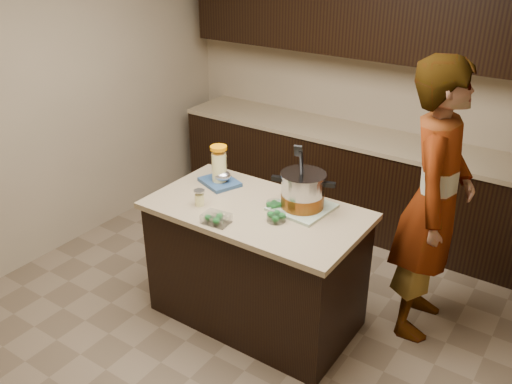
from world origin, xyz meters
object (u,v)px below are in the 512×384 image
stock_pot (303,193)px  lemonade_pitcher (219,167)px  person (434,203)px  island (256,264)px

stock_pot → lemonade_pitcher: size_ratio=1.47×
stock_pot → person: person is taller
stock_pot → lemonade_pitcher: bearing=161.9°
stock_pot → person: 0.86m
person → island: bearing=114.9°
island → stock_pot: bearing=32.8°
island → stock_pot: stock_pot is taller
lemonade_pitcher → person: size_ratio=0.15×
person → lemonade_pitcher: bearing=100.7°
island → person: bearing=31.9°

